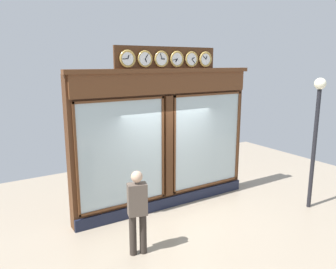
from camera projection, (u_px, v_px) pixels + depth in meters
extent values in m
plane|color=gray|center=(247.00, 261.00, 6.24)|extent=(14.00, 14.00, 0.00)
cube|color=#4C2B16|center=(165.00, 142.00, 8.32)|extent=(4.86, 0.30, 3.42)
cube|color=#191E33|center=(168.00, 202.00, 8.51)|extent=(4.86, 0.08, 0.28)
cube|color=brown|center=(169.00, 83.00, 7.86)|extent=(4.76, 0.08, 0.50)
cube|color=brown|center=(168.00, 71.00, 7.81)|extent=(4.96, 0.20, 0.10)
cube|color=silver|center=(208.00, 141.00, 8.85)|extent=(2.08, 0.02, 2.42)
cube|color=brown|center=(209.00, 94.00, 8.57)|extent=(2.18, 0.04, 0.05)
cube|color=brown|center=(207.00, 185.00, 9.10)|extent=(2.18, 0.04, 0.05)
cube|color=brown|center=(237.00, 136.00, 9.39)|extent=(0.05, 0.04, 2.52)
cube|color=brown|center=(175.00, 146.00, 8.28)|extent=(0.05, 0.04, 2.52)
cube|color=silver|center=(122.00, 154.00, 7.56)|extent=(2.08, 0.02, 2.42)
cube|color=brown|center=(121.00, 100.00, 7.28)|extent=(2.18, 0.04, 0.05)
cube|color=brown|center=(124.00, 205.00, 7.81)|extent=(2.18, 0.04, 0.05)
cube|color=brown|center=(77.00, 161.00, 6.99)|extent=(0.05, 0.04, 2.52)
cube|color=brown|center=(163.00, 148.00, 8.10)|extent=(0.05, 0.04, 2.52)
cube|color=#4C2B16|center=(169.00, 147.00, 8.19)|extent=(0.20, 0.10, 2.52)
cube|color=#4C2B16|center=(168.00, 59.00, 7.79)|extent=(2.71, 0.06, 0.57)
cylinder|color=white|center=(206.00, 59.00, 8.28)|extent=(0.30, 0.02, 0.30)
torus|color=#B79347|center=(206.00, 59.00, 8.27)|extent=(0.38, 0.05, 0.38)
cube|color=black|center=(206.00, 58.00, 8.26)|extent=(0.05, 0.01, 0.08)
cube|color=black|center=(204.00, 57.00, 8.23)|extent=(0.10, 0.01, 0.09)
sphere|color=black|center=(206.00, 59.00, 8.26)|extent=(0.02, 0.02, 0.02)
cylinder|color=white|center=(192.00, 59.00, 8.05)|extent=(0.30, 0.02, 0.30)
torus|color=#B79347|center=(192.00, 59.00, 8.05)|extent=(0.37, 0.04, 0.37)
cube|color=black|center=(193.00, 58.00, 8.06)|extent=(0.08, 0.01, 0.06)
cube|color=black|center=(193.00, 61.00, 8.07)|extent=(0.09, 0.01, 0.11)
sphere|color=black|center=(192.00, 59.00, 8.04)|extent=(0.02, 0.02, 0.02)
cylinder|color=white|center=(177.00, 59.00, 7.83)|extent=(0.30, 0.02, 0.30)
torus|color=#B79347|center=(177.00, 59.00, 7.83)|extent=(0.38, 0.05, 0.38)
cube|color=black|center=(176.00, 60.00, 7.81)|extent=(0.06, 0.01, 0.08)
cube|color=black|center=(175.00, 60.00, 7.79)|extent=(0.13, 0.01, 0.04)
sphere|color=black|center=(177.00, 59.00, 7.82)|extent=(0.02, 0.02, 0.02)
cylinder|color=white|center=(162.00, 59.00, 7.61)|extent=(0.30, 0.02, 0.30)
torus|color=#B79347|center=(162.00, 59.00, 7.61)|extent=(0.37, 0.04, 0.37)
cube|color=black|center=(163.00, 59.00, 7.62)|extent=(0.08, 0.01, 0.02)
cube|color=black|center=(161.00, 56.00, 7.57)|extent=(0.05, 0.01, 0.13)
sphere|color=black|center=(162.00, 59.00, 7.59)|extent=(0.02, 0.02, 0.02)
cylinder|color=white|center=(145.00, 59.00, 7.39)|extent=(0.30, 0.02, 0.30)
torus|color=#B79347|center=(145.00, 59.00, 7.38)|extent=(0.37, 0.04, 0.37)
cube|color=black|center=(146.00, 61.00, 7.39)|extent=(0.05, 0.01, 0.08)
cube|color=black|center=(147.00, 56.00, 7.38)|extent=(0.08, 0.01, 0.11)
sphere|color=black|center=(145.00, 59.00, 7.37)|extent=(0.02, 0.02, 0.02)
cylinder|color=white|center=(128.00, 59.00, 7.16)|extent=(0.30, 0.02, 0.30)
torus|color=#B79347|center=(128.00, 59.00, 7.16)|extent=(0.38, 0.05, 0.38)
cube|color=black|center=(128.00, 57.00, 7.15)|extent=(0.05, 0.01, 0.08)
cube|color=black|center=(125.00, 59.00, 7.12)|extent=(0.13, 0.01, 0.02)
sphere|color=black|center=(128.00, 59.00, 7.15)|extent=(0.02, 0.02, 0.02)
cylinder|color=#312A24|center=(133.00, 235.00, 6.37)|extent=(0.14, 0.14, 0.82)
cylinder|color=#312A24|center=(143.00, 233.00, 6.43)|extent=(0.14, 0.14, 0.82)
cube|color=brown|center=(137.00, 199.00, 6.25)|extent=(0.41, 0.31, 0.62)
sphere|color=tan|center=(137.00, 177.00, 6.15)|extent=(0.22, 0.22, 0.22)
cylinder|color=black|center=(314.00, 150.00, 8.27)|extent=(0.10, 0.10, 3.02)
sphere|color=#F4EFCC|center=(320.00, 84.00, 7.92)|extent=(0.28, 0.28, 0.28)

